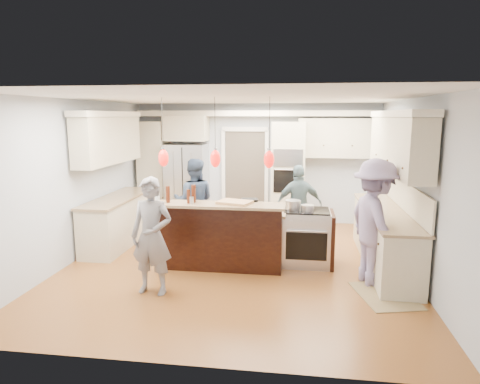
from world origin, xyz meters
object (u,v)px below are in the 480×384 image
object	(u,v)px
refrigerator	(187,184)
person_bar_end	(152,236)
person_far_left	(194,201)
kitchen_island	(223,234)
island_range	(308,237)

from	to	relation	value
refrigerator	person_bar_end	xyz separation A→B (m)	(0.57, -3.97, -0.09)
refrigerator	person_far_left	bearing A→B (deg)	-70.18
kitchen_island	person_bar_end	world-z (taller)	person_bar_end
island_range	person_bar_end	xyz separation A→B (m)	(-2.14, -1.48, 0.35)
island_range	person_far_left	size ratio (longest dim) A/B	0.56
refrigerator	person_far_left	size ratio (longest dim) A/B	1.10
island_range	refrigerator	bearing A→B (deg)	137.41
kitchen_island	island_range	bearing A→B (deg)	3.11
kitchen_island	person_bar_end	xyz separation A→B (m)	(-0.73, -1.40, 0.33)
refrigerator	kitchen_island	bearing A→B (deg)	-63.12
person_bar_end	refrigerator	bearing A→B (deg)	104.23
kitchen_island	person_far_left	bearing A→B (deg)	125.89
person_far_left	refrigerator	bearing A→B (deg)	-78.48
kitchen_island	person_far_left	xyz separation A→B (m)	(-0.75, 1.04, 0.33)
refrigerator	island_range	size ratio (longest dim) A/B	1.96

